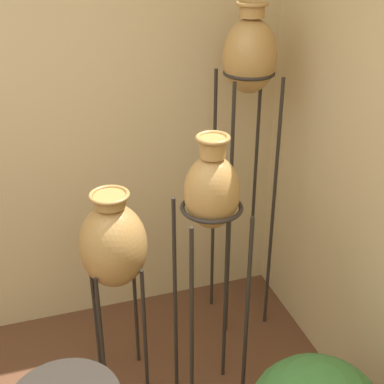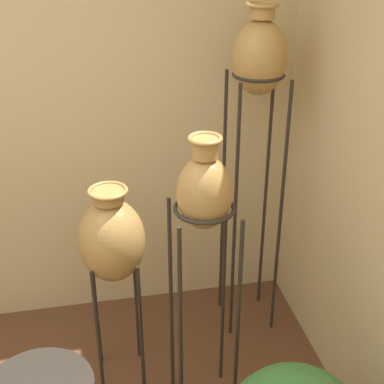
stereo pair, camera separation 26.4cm
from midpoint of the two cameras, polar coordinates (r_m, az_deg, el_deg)
The scene contains 3 objects.
vase_stand_tall at distance 2.87m, azimuth 9.84°, elevation 12.84°, with size 0.29×0.29×1.95m.
vase_stand_medium at distance 2.34m, azimuth 4.57°, elevation -1.08°, with size 0.29×0.29×1.52m.
vase_stand_short at distance 2.68m, azimuth -5.77°, elevation -5.30°, with size 0.34×0.34×1.18m.
Camera 2 is at (0.59, -1.17, 2.31)m, focal length 50.00 mm.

